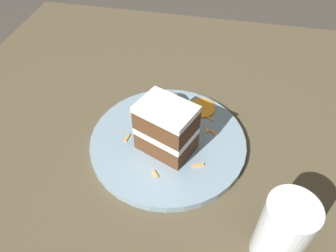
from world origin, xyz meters
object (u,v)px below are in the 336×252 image
cream_dollop (167,102)px  plate (168,142)px  cake_slice (166,128)px  orange_garnish (201,108)px  drinking_glass (282,234)px

cream_dollop → plate: bearing=13.7°
plate → cake_slice: cake_slice is taller
plate → orange_garnish: size_ratio=5.17×
cream_dollop → drinking_glass: bearing=40.5°
plate → cream_dollop: (-0.08, -0.02, 0.03)m
plate → cream_dollop: size_ratio=4.78×
cake_slice → cream_dollop: 0.11m
plate → drinking_glass: bearing=48.7°
cake_slice → drinking_glass: size_ratio=0.95×
orange_garnish → drinking_glass: 0.32m
cake_slice → drinking_glass: 0.25m
orange_garnish → drinking_glass: bearing=28.4°
plate → cake_slice: size_ratio=2.58×
plate → orange_garnish: 0.11m
cake_slice → cream_dollop: bearing=34.2°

